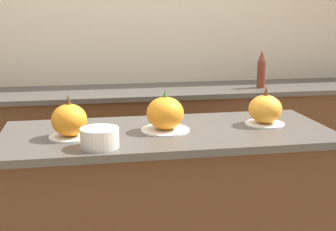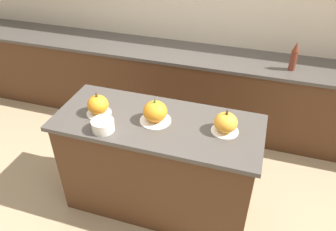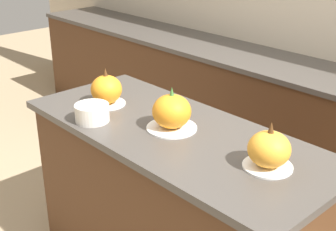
# 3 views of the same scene
# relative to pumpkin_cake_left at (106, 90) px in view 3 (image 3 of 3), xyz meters

# --- Properties ---
(kitchen_island) EXTENTS (1.59, 0.67, 0.91)m
(kitchen_island) POSITION_rel_pumpkin_cake_left_xyz_m (0.46, 0.04, -0.53)
(kitchen_island) COLOR #4C2D19
(kitchen_island) RESTS_ON ground_plane
(back_counter) EXTENTS (6.00, 0.60, 0.89)m
(back_counter) POSITION_rel_pumpkin_cake_left_xyz_m (0.46, 1.36, -0.55)
(back_counter) COLOR #4C2D19
(back_counter) RESTS_ON ground_plane
(pumpkin_cake_left) EXTENTS (0.19, 0.19, 0.20)m
(pumpkin_cake_left) POSITION_rel_pumpkin_cake_left_xyz_m (0.00, 0.00, 0.00)
(pumpkin_cake_left) COLOR white
(pumpkin_cake_left) RESTS_ON kitchen_island
(pumpkin_cake_center) EXTENTS (0.24, 0.24, 0.21)m
(pumpkin_cake_center) POSITION_rel_pumpkin_cake_left_xyz_m (0.45, 0.04, 0.00)
(pumpkin_cake_center) COLOR white
(pumpkin_cake_center) RESTS_ON kitchen_island
(pumpkin_cake_right) EXTENTS (0.20, 0.20, 0.20)m
(pumpkin_cake_right) POSITION_rel_pumpkin_cake_left_xyz_m (0.97, 0.07, -0.00)
(pumpkin_cake_right) COLOR white
(pumpkin_cake_right) RESTS_ON kitchen_island
(mixing_bowl) EXTENTS (0.16, 0.16, 0.08)m
(mixing_bowl) POSITION_rel_pumpkin_cake_left_xyz_m (0.13, -0.18, -0.04)
(mixing_bowl) COLOR beige
(mixing_bowl) RESTS_ON kitchen_island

